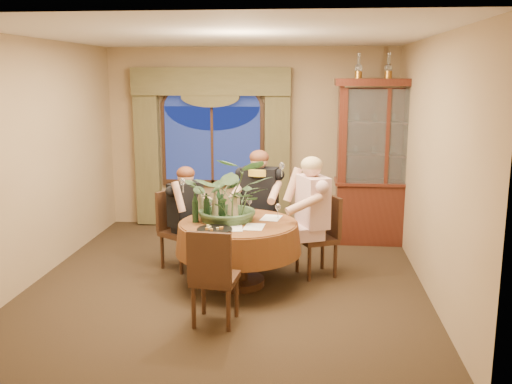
# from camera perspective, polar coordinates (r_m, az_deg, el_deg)

# --- Properties ---
(floor) EXTENTS (5.00, 5.00, 0.00)m
(floor) POSITION_cam_1_polar(r_m,az_deg,el_deg) (6.85, -2.71, -8.70)
(floor) COLOR black
(floor) RESTS_ON ground
(wall_back) EXTENTS (4.50, 0.00, 4.50)m
(wall_back) POSITION_cam_1_polar(r_m,az_deg,el_deg) (8.96, -0.52, 5.37)
(wall_back) COLOR #977C56
(wall_back) RESTS_ON ground
(wall_right) EXTENTS (0.00, 5.00, 5.00)m
(wall_right) POSITION_cam_1_polar(r_m,az_deg,el_deg) (6.57, 17.02, 2.54)
(wall_right) COLOR #977C56
(wall_right) RESTS_ON ground
(ceiling) EXTENTS (5.00, 5.00, 0.00)m
(ceiling) POSITION_cam_1_polar(r_m,az_deg,el_deg) (6.44, -2.96, 15.36)
(ceiling) COLOR white
(ceiling) RESTS_ON wall_back
(window) EXTENTS (1.62, 0.10, 1.32)m
(window) POSITION_cam_1_polar(r_m,az_deg,el_deg) (8.98, -4.39, 4.71)
(window) COLOR navy
(window) RESTS_ON wall_back
(arched_transom) EXTENTS (1.60, 0.06, 0.44)m
(arched_transom) POSITION_cam_1_polar(r_m,az_deg,el_deg) (8.92, -4.47, 9.68)
(arched_transom) COLOR navy
(arched_transom) RESTS_ON wall_back
(drapery_left) EXTENTS (0.38, 0.14, 2.32)m
(drapery_left) POSITION_cam_1_polar(r_m,az_deg,el_deg) (9.18, -10.79, 3.93)
(drapery_left) COLOR #4C4829
(drapery_left) RESTS_ON floor
(drapery_right) EXTENTS (0.38, 0.14, 2.32)m
(drapery_right) POSITION_cam_1_polar(r_m,az_deg,el_deg) (8.83, 2.18, 3.83)
(drapery_right) COLOR #4C4829
(drapery_right) RESTS_ON floor
(swag_valance) EXTENTS (2.45, 0.16, 0.42)m
(swag_valance) POSITION_cam_1_polar(r_m,az_deg,el_deg) (8.84, -4.58, 10.96)
(swag_valance) COLOR #4C4829
(swag_valance) RESTS_ON wall_back
(dining_table) EXTENTS (1.84, 1.84, 0.75)m
(dining_table) POSITION_cam_1_polar(r_m,az_deg,el_deg) (6.55, -1.75, -6.19)
(dining_table) COLOR maroon
(dining_table) RESTS_ON floor
(china_cabinet) EXTENTS (1.44, 0.57, 2.33)m
(china_cabinet) POSITION_cam_1_polar(r_m,az_deg,el_deg) (8.26, 12.70, 2.91)
(china_cabinet) COLOR #38140D
(china_cabinet) RESTS_ON floor
(oil_lamp_left) EXTENTS (0.11, 0.11, 0.34)m
(oil_lamp_left) POSITION_cam_1_polar(r_m,az_deg,el_deg) (8.13, 10.23, 12.32)
(oil_lamp_left) COLOR #A5722D
(oil_lamp_left) RESTS_ON china_cabinet
(oil_lamp_center) EXTENTS (0.11, 0.11, 0.34)m
(oil_lamp_center) POSITION_cam_1_polar(r_m,az_deg,el_deg) (8.17, 13.13, 12.20)
(oil_lamp_center) COLOR #A5722D
(oil_lamp_center) RESTS_ON china_cabinet
(oil_lamp_right) EXTENTS (0.11, 0.11, 0.34)m
(oil_lamp_right) POSITION_cam_1_polar(r_m,az_deg,el_deg) (8.24, 15.99, 12.05)
(oil_lamp_right) COLOR #A5722D
(oil_lamp_right) RESTS_ON china_cabinet
(chair_right) EXTENTS (0.56, 0.56, 0.96)m
(chair_right) POSITION_cam_1_polar(r_m,az_deg,el_deg) (6.88, 6.07, -4.46)
(chair_right) COLOR black
(chair_right) RESTS_ON floor
(chair_back_right) EXTENTS (0.47, 0.47, 0.96)m
(chair_back_right) POSITION_cam_1_polar(r_m,az_deg,el_deg) (7.36, -0.08, -3.32)
(chair_back_right) COLOR black
(chair_back_right) RESTS_ON floor
(chair_back) EXTENTS (0.58, 0.58, 0.96)m
(chair_back) POSITION_cam_1_polar(r_m,az_deg,el_deg) (7.16, -7.50, -3.86)
(chair_back) COLOR black
(chair_back) RESTS_ON floor
(chair_front_left) EXTENTS (0.46, 0.46, 0.96)m
(chair_front_left) POSITION_cam_1_polar(r_m,az_deg,el_deg) (5.57, -4.11, -8.36)
(chair_front_left) COLOR black
(chair_front_left) RESTS_ON floor
(person_pink) EXTENTS (0.65, 0.67, 1.46)m
(person_pink) POSITION_cam_1_polar(r_m,az_deg,el_deg) (6.77, 5.66, -2.54)
(person_pink) COLOR #CCA5A3
(person_pink) RESTS_ON floor
(person_back) EXTENTS (0.62, 0.63, 1.30)m
(person_back) POSITION_cam_1_polar(r_m,az_deg,el_deg) (7.10, -7.04, -2.57)
(person_back) COLOR black
(person_back) RESTS_ON floor
(person_scarf) EXTENTS (0.59, 0.55, 1.45)m
(person_scarf) POSITION_cam_1_polar(r_m,az_deg,el_deg) (7.38, 0.36, -1.32)
(person_scarf) COLOR black
(person_scarf) RESTS_ON floor
(stoneware_vase) EXTENTS (0.14, 0.14, 0.25)m
(stoneware_vase) POSITION_cam_1_polar(r_m,az_deg,el_deg) (6.59, -2.33, -1.56)
(stoneware_vase) COLOR tan
(stoneware_vase) RESTS_ON dining_table
(centerpiece_plant) EXTENTS (0.99, 1.10, 0.86)m
(centerpiece_plant) POSITION_cam_1_polar(r_m,az_deg,el_deg) (6.43, -2.53, 2.67)
(centerpiece_plant) COLOR #395632
(centerpiece_plant) RESTS_ON dining_table
(olive_bowl) EXTENTS (0.14, 0.14, 0.04)m
(olive_bowl) POSITION_cam_1_polar(r_m,az_deg,el_deg) (6.42, -1.62, -2.87)
(olive_bowl) COLOR #505930
(olive_bowl) RESTS_ON dining_table
(cheese_platter) EXTENTS (0.38, 0.38, 0.02)m
(cheese_platter) POSITION_cam_1_polar(r_m,az_deg,el_deg) (6.09, -4.16, -3.80)
(cheese_platter) COLOR black
(cheese_platter) RESTS_ON dining_table
(wine_bottle_0) EXTENTS (0.07, 0.07, 0.33)m
(wine_bottle_0) POSITION_cam_1_polar(r_m,az_deg,el_deg) (6.48, -4.11, -1.46)
(wine_bottle_0) COLOR tan
(wine_bottle_0) RESTS_ON dining_table
(wine_bottle_1) EXTENTS (0.07, 0.07, 0.33)m
(wine_bottle_1) POSITION_cam_1_polar(r_m,az_deg,el_deg) (6.62, -5.56, -1.21)
(wine_bottle_1) COLOR tan
(wine_bottle_1) RESTS_ON dining_table
(wine_bottle_2) EXTENTS (0.07, 0.07, 0.33)m
(wine_bottle_2) POSITION_cam_1_polar(r_m,az_deg,el_deg) (6.64, -3.76, -1.13)
(wine_bottle_2) COLOR black
(wine_bottle_2) RESTS_ON dining_table
(wine_bottle_3) EXTENTS (0.07, 0.07, 0.33)m
(wine_bottle_3) POSITION_cam_1_polar(r_m,az_deg,el_deg) (6.44, -4.97, -1.57)
(wine_bottle_3) COLOR black
(wine_bottle_3) RESTS_ON dining_table
(wine_bottle_4) EXTENTS (0.07, 0.07, 0.33)m
(wine_bottle_4) POSITION_cam_1_polar(r_m,az_deg,el_deg) (6.44, -6.10, -1.59)
(wine_bottle_4) COLOR black
(wine_bottle_4) RESTS_ON dining_table
(wine_bottle_5) EXTENTS (0.07, 0.07, 0.33)m
(wine_bottle_5) POSITION_cam_1_polar(r_m,az_deg,el_deg) (6.37, -3.40, -1.67)
(wine_bottle_5) COLOR black
(wine_bottle_5) RESTS_ON dining_table
(tasting_paper_0) EXTENTS (0.23, 0.31, 0.00)m
(tasting_paper_0) POSITION_cam_1_polar(r_m,az_deg,el_deg) (6.23, -0.20, -3.51)
(tasting_paper_0) COLOR white
(tasting_paper_0) RESTS_ON dining_table
(tasting_paper_1) EXTENTS (0.26, 0.33, 0.00)m
(tasting_paper_1) POSITION_cam_1_polar(r_m,az_deg,el_deg) (6.61, 1.53, -2.60)
(tasting_paper_1) COLOR white
(tasting_paper_1) RESTS_ON dining_table
(tasting_paper_2) EXTENTS (0.25, 0.33, 0.00)m
(tasting_paper_2) POSITION_cam_1_polar(r_m,az_deg,el_deg) (6.19, -2.36, -3.61)
(tasting_paper_2) COLOR white
(tasting_paper_2) RESTS_ON dining_table
(wine_glass_person_pink) EXTENTS (0.07, 0.07, 0.18)m
(wine_glass_person_pink) POSITION_cam_1_polar(r_m,az_deg,el_deg) (6.58, 2.20, -1.92)
(wine_glass_person_pink) COLOR silver
(wine_glass_person_pink) RESTS_ON dining_table
(wine_glass_person_back) EXTENTS (0.07, 0.07, 0.18)m
(wine_glass_person_back) POSITION_cam_1_polar(r_m,az_deg,el_deg) (6.75, -4.72, -1.58)
(wine_glass_person_back) COLOR silver
(wine_glass_person_back) RESTS_ON dining_table
(wine_glass_person_scarf) EXTENTS (0.07, 0.07, 0.18)m
(wine_glass_person_scarf) POSITION_cam_1_polar(r_m,az_deg,el_deg) (6.87, -0.67, -1.31)
(wine_glass_person_scarf) COLOR silver
(wine_glass_person_scarf) RESTS_ON dining_table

